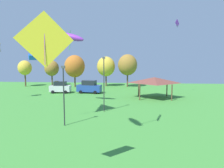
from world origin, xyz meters
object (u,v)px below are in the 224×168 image
object	(u,v)px
park_pavilion	(154,80)
light_post_1	(64,92)
kite_flying_0	(70,37)
treeline_tree_1	(52,68)
kite_flying_1	(33,52)
parked_car_leftmost	(60,87)
parked_car_second_from_left	(89,87)
light_post_0	(104,81)
treeline_tree_2	(75,66)
treeline_tree_4	(128,65)
kite_flying_6	(45,39)
kite_flying_2	(177,23)
treeline_tree_3	(106,66)
treeline_tree_0	(25,68)

from	to	relation	value
park_pavilion	light_post_1	world-z (taller)	light_post_1
kite_flying_0	treeline_tree_1	bearing A→B (deg)	117.45
park_pavilion	treeline_tree_1	world-z (taller)	treeline_tree_1
kite_flying_1	park_pavilion	bearing A→B (deg)	-4.02
parked_car_leftmost	parked_car_second_from_left	xyz separation A→B (m)	(5.81, 0.28, 0.10)
kite_flying_0	light_post_0	xyz separation A→B (m)	(5.20, -3.18, -5.86)
parked_car_second_from_left	treeline_tree_2	world-z (taller)	treeline_tree_2
light_post_0	treeline_tree_4	xyz separation A→B (m)	(2.63, 25.11, 1.61)
light_post_0	parked_car_leftmost	bearing A→B (deg)	127.18
treeline_tree_4	light_post_1	bearing A→B (deg)	-100.54
kite_flying_6	light_post_0	distance (m)	15.74
parked_car_leftmost	treeline_tree_2	xyz separation A→B (m)	(0.30, 9.70, 3.94)
treeline_tree_1	treeline_tree_4	xyz separation A→B (m)	(19.75, -1.02, 0.91)
light_post_0	treeline_tree_4	bearing A→B (deg)	84.02
kite_flying_2	parked_car_leftmost	distance (m)	25.29
kite_flying_1	kite_flying_2	bearing A→B (deg)	4.21
treeline_tree_1	treeline_tree_3	xyz separation A→B (m)	(14.29, -0.14, 0.49)
treeline_tree_1	treeline_tree_3	size ratio (longest dim) A/B	0.87
treeline_tree_1	treeline_tree_4	bearing A→B (deg)	-2.95
kite_flying_2	treeline_tree_3	world-z (taller)	kite_flying_2
kite_flying_2	light_post_1	world-z (taller)	kite_flying_2
kite_flying_0	parked_car_leftmost	xyz separation A→B (m)	(-5.40, 10.80, -8.52)
kite_flying_6	park_pavilion	xyz separation A→B (m)	(8.14, 25.33, -4.18)
parked_car_second_from_left	treeline_tree_2	distance (m)	11.58
kite_flying_2	parked_car_second_from_left	world-z (taller)	kite_flying_2
kite_flying_6	light_post_1	bearing A→B (deg)	104.21
parked_car_leftmost	treeline_tree_2	distance (m)	10.48
kite_flying_2	kite_flying_6	size ratio (longest dim) A/B	0.59
kite_flying_2	treeline_tree_2	bearing A→B (deg)	155.10
kite_flying_1	light_post_1	world-z (taller)	kite_flying_1
kite_flying_1	light_post_0	world-z (taller)	kite_flying_1
treeline_tree_4	kite_flying_1	bearing A→B (deg)	-142.08
parked_car_second_from_left	treeline_tree_1	size ratio (longest dim) A/B	0.75
treeline_tree_3	parked_car_second_from_left	bearing A→B (deg)	-99.49
parked_car_second_from_left	light_post_0	size ratio (longest dim) A/B	0.73
kite_flying_2	light_post_0	bearing A→B (deg)	-130.81
park_pavilion	parked_car_second_from_left	bearing A→B (deg)	160.69
kite_flying_0	parked_car_second_from_left	xyz separation A→B (m)	(0.41, 11.07, -8.42)
park_pavilion	treeline_tree_3	bearing A→B (deg)	122.54
kite_flying_2	parked_car_second_from_left	distance (m)	20.31
treeline_tree_2	treeline_tree_4	distance (m)	13.02
treeline_tree_2	parked_car_leftmost	bearing A→B (deg)	-91.77
parked_car_second_from_left	treeline_tree_1	world-z (taller)	treeline_tree_1
kite_flying_2	treeline_tree_1	size ratio (longest dim) A/B	0.24
kite_flying_0	kite_flying_1	xyz separation A→B (m)	(-9.59, 8.36, -1.71)
treeline_tree_2	treeline_tree_3	bearing A→B (deg)	17.20
kite_flying_0	light_post_0	world-z (taller)	kite_flying_0
kite_flying_6	treeline_tree_0	bearing A→B (deg)	119.82
kite_flying_6	light_post_1	size ratio (longest dim) A/B	0.45
kite_flying_6	treeline_tree_1	size ratio (longest dim) A/B	0.40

